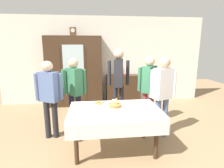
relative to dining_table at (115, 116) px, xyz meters
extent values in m
plane|color=#997A56|center=(0.00, 0.23, -0.64)|extent=(12.00, 12.00, 0.00)
cube|color=silver|center=(0.00, 2.88, 0.71)|extent=(6.40, 0.10, 2.70)
cylinder|color=#3D2819|center=(-0.63, -0.31, -0.28)|extent=(0.07, 0.07, 0.72)
cylinder|color=#3D2819|center=(0.63, -0.31, -0.28)|extent=(0.07, 0.07, 0.72)
cylinder|color=#3D2819|center=(-0.63, 0.37, -0.28)|extent=(0.07, 0.07, 0.72)
cylinder|color=#3D2819|center=(0.63, 0.37, -0.28)|extent=(0.07, 0.07, 0.72)
cube|color=white|center=(0.00, 0.03, 0.09)|extent=(1.55, 0.96, 0.03)
cube|color=white|center=(0.00, -0.45, -0.04)|extent=(1.55, 0.01, 0.24)
cube|color=#3D2819|center=(-0.90, 2.59, 0.40)|extent=(1.63, 0.45, 2.09)
cube|color=silver|center=(-0.90, 2.36, 0.82)|extent=(0.59, 0.01, 0.75)
cube|color=black|center=(-1.26, 2.36, 0.30)|extent=(0.01, 0.01, 1.67)
cube|color=black|center=(-0.54, 2.36, 0.30)|extent=(0.01, 0.01, 1.67)
cube|color=brown|center=(-0.89, 2.59, 1.57)|extent=(0.18, 0.10, 0.24)
cylinder|color=white|center=(-0.89, 2.53, 1.60)|extent=(0.11, 0.01, 0.11)
cube|color=black|center=(-0.89, 2.53, 1.61)|extent=(0.00, 0.00, 0.04)
cube|color=black|center=(-0.87, 2.53, 1.60)|extent=(0.05, 0.00, 0.00)
cube|color=#3D2819|center=(0.60, 2.64, -0.20)|extent=(1.07, 0.35, 0.90)
cube|color=#99332D|center=(0.60, 2.64, 0.26)|extent=(0.14, 0.18, 0.02)
cube|color=#99332D|center=(0.60, 2.64, 0.29)|extent=(0.12, 0.19, 0.03)
cylinder|color=white|center=(0.14, -0.06, 0.11)|extent=(0.13, 0.13, 0.01)
cylinder|color=white|center=(0.14, -0.06, 0.14)|extent=(0.08, 0.08, 0.05)
torus|color=white|center=(0.18, -0.06, 0.15)|extent=(0.04, 0.01, 0.04)
cylinder|color=#47230F|center=(0.14, -0.06, 0.17)|extent=(0.06, 0.06, 0.01)
cylinder|color=white|center=(-0.63, 0.24, 0.11)|extent=(0.13, 0.13, 0.01)
cylinder|color=white|center=(-0.63, 0.24, 0.14)|extent=(0.08, 0.08, 0.05)
torus|color=white|center=(-0.59, 0.24, 0.15)|extent=(0.04, 0.01, 0.04)
cylinder|color=silver|center=(0.03, 0.37, 0.11)|extent=(0.13, 0.13, 0.01)
cylinder|color=silver|center=(0.03, 0.37, 0.14)|extent=(0.08, 0.08, 0.05)
torus|color=silver|center=(0.07, 0.37, 0.15)|extent=(0.04, 0.01, 0.04)
cylinder|color=#47230F|center=(0.03, 0.37, 0.17)|extent=(0.06, 0.06, 0.01)
cylinder|color=silver|center=(-0.31, -0.07, 0.11)|extent=(0.13, 0.13, 0.01)
cylinder|color=silver|center=(-0.31, -0.07, 0.14)|extent=(0.08, 0.08, 0.05)
torus|color=silver|center=(-0.27, -0.07, 0.15)|extent=(0.04, 0.01, 0.04)
cylinder|color=#47230F|center=(-0.31, -0.07, 0.17)|extent=(0.06, 0.06, 0.01)
cylinder|color=white|center=(-0.47, 0.19, 0.11)|extent=(0.13, 0.13, 0.01)
cylinder|color=white|center=(-0.47, 0.19, 0.14)|extent=(0.08, 0.08, 0.05)
torus|color=white|center=(-0.43, 0.19, 0.15)|extent=(0.04, 0.01, 0.04)
cylinder|color=#9E7542|center=(0.02, 0.14, 0.13)|extent=(0.22, 0.22, 0.05)
torus|color=#9E7542|center=(0.02, 0.14, 0.16)|extent=(0.24, 0.24, 0.02)
cylinder|color=tan|center=(0.05, 0.12, 0.21)|extent=(0.02, 0.02, 0.12)
cylinder|color=tan|center=(0.05, 0.14, 0.21)|extent=(0.02, 0.03, 0.12)
cylinder|color=tan|center=(0.05, 0.15, 0.21)|extent=(0.03, 0.04, 0.12)
cylinder|color=white|center=(-0.25, 0.32, 0.12)|extent=(0.28, 0.28, 0.01)
ellipsoid|color=#BC7F3D|center=(-0.19, 0.32, 0.14)|extent=(0.07, 0.05, 0.04)
ellipsoid|color=#BC7F3D|center=(-0.26, 0.38, 0.14)|extent=(0.07, 0.05, 0.04)
ellipsoid|color=#BC7F3D|center=(-0.31, 0.31, 0.14)|extent=(0.07, 0.05, 0.04)
ellipsoid|color=#BC7F3D|center=(-0.25, 0.26, 0.14)|extent=(0.07, 0.05, 0.04)
cube|color=silver|center=(0.55, -0.22, 0.11)|extent=(0.10, 0.01, 0.00)
ellipsoid|color=silver|center=(0.61, -0.22, 0.11)|extent=(0.03, 0.02, 0.01)
cube|color=silver|center=(0.34, 0.13, 0.11)|extent=(0.10, 0.01, 0.00)
ellipsoid|color=silver|center=(0.39, 0.13, 0.11)|extent=(0.03, 0.02, 0.01)
cube|color=silver|center=(0.37, 0.37, 0.11)|extent=(0.10, 0.01, 0.00)
ellipsoid|color=silver|center=(0.42, 0.37, 0.11)|extent=(0.03, 0.02, 0.01)
cylinder|color=#232328|center=(0.18, 1.29, -0.21)|extent=(0.11, 0.11, 0.86)
cylinder|color=#232328|center=(0.33, 1.29, -0.21)|extent=(0.11, 0.11, 0.86)
cube|color=#232328|center=(0.25, 1.29, 0.54)|extent=(0.27, 0.39, 0.65)
sphere|color=tan|center=(0.25, 1.29, 0.98)|extent=(0.23, 0.23, 0.23)
cylinder|color=#232328|center=(0.03, 1.29, 0.54)|extent=(0.08, 0.08, 0.58)
cylinder|color=#232328|center=(0.47, 1.29, 0.54)|extent=(0.08, 0.08, 0.58)
cylinder|color=#191E38|center=(-0.83, 0.96, -0.26)|extent=(0.11, 0.11, 0.77)
cylinder|color=#191E38|center=(-0.68, 0.96, -0.26)|extent=(0.11, 0.11, 0.77)
cube|color=#33704C|center=(-0.76, 0.96, 0.42)|extent=(0.38, 0.41, 0.58)
sphere|color=tan|center=(-0.76, 0.96, 0.81)|extent=(0.21, 0.21, 0.21)
cylinder|color=#33704C|center=(-0.98, 0.96, 0.42)|extent=(0.08, 0.08, 0.52)
cylinder|color=#33704C|center=(-0.54, 0.96, 0.42)|extent=(0.08, 0.08, 0.52)
cylinder|color=#933338|center=(0.83, 0.98, -0.25)|extent=(0.11, 0.11, 0.78)
cylinder|color=#933338|center=(0.98, 0.98, -0.25)|extent=(0.11, 0.11, 0.78)
cube|color=#33704C|center=(0.90, 0.98, 0.43)|extent=(0.39, 0.40, 0.59)
sphere|color=#DBB293|center=(0.90, 0.98, 0.83)|extent=(0.21, 0.21, 0.21)
cylinder|color=#33704C|center=(0.68, 0.98, 0.43)|extent=(0.08, 0.08, 0.53)
cylinder|color=#33704C|center=(1.12, 0.98, 0.43)|extent=(0.08, 0.08, 0.53)
cylinder|color=#232328|center=(-1.27, 0.59, -0.26)|extent=(0.11, 0.11, 0.76)
cylinder|color=#232328|center=(-1.12, 0.59, -0.26)|extent=(0.11, 0.11, 0.76)
cube|color=slate|center=(-1.19, 0.59, 0.40)|extent=(0.41, 0.33, 0.57)
sphere|color=#DBB293|center=(-1.19, 0.59, 0.79)|extent=(0.21, 0.21, 0.21)
cylinder|color=slate|center=(-1.41, 0.59, 0.40)|extent=(0.08, 0.08, 0.51)
cylinder|color=slate|center=(-0.97, 0.59, 0.40)|extent=(0.08, 0.08, 0.51)
cylinder|color=slate|center=(0.92, 0.40, -0.25)|extent=(0.11, 0.11, 0.80)
cylinder|color=slate|center=(1.07, 0.40, -0.25)|extent=(0.11, 0.11, 0.80)
cube|color=silver|center=(0.99, 0.40, 0.45)|extent=(0.41, 0.31, 0.60)
sphere|color=tan|center=(0.99, 0.40, 0.86)|extent=(0.22, 0.22, 0.22)
cylinder|color=silver|center=(0.77, 0.40, 0.45)|extent=(0.08, 0.08, 0.54)
cylinder|color=silver|center=(1.21, 0.40, 0.45)|extent=(0.08, 0.08, 0.54)
camera|label=1|loc=(-0.36, -2.78, 1.16)|focal=28.25mm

